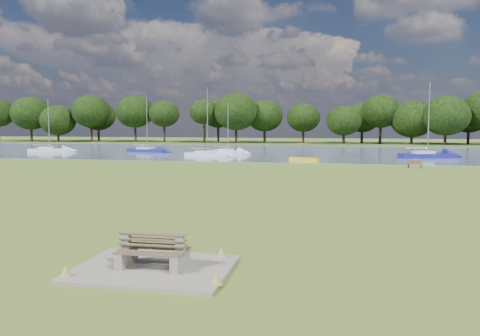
% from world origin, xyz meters
% --- Properties ---
extents(ground, '(220.00, 220.00, 0.00)m').
position_xyz_m(ground, '(0.00, 0.00, 0.00)').
color(ground, olive).
extents(river, '(220.00, 40.00, 0.10)m').
position_xyz_m(river, '(0.00, 42.00, 0.00)').
color(river, slate).
rests_on(river, ground).
extents(far_bank, '(220.00, 20.00, 0.40)m').
position_xyz_m(far_bank, '(0.00, 72.00, 0.00)').
color(far_bank, '#4C6626').
rests_on(far_bank, ground).
extents(concrete_pad, '(4.20, 3.20, 0.10)m').
position_xyz_m(concrete_pad, '(0.00, -14.00, 0.05)').
color(concrete_pad, gray).
rests_on(concrete_pad, ground).
extents(bench_pair, '(1.88, 1.12, 1.01)m').
position_xyz_m(bench_pair, '(0.00, -14.00, 0.51)').
color(bench_pair, gray).
rests_on(bench_pair, concrete_pad).
extents(riverbank_bench, '(1.34, 0.88, 0.80)m').
position_xyz_m(riverbank_bench, '(11.90, 18.96, 0.40)').
color(riverbank_bench, brown).
rests_on(riverbank_bench, ground).
extents(kayak, '(3.29, 1.62, 0.32)m').
position_xyz_m(kayak, '(1.48, 25.35, 0.21)').
color(kayak, yellow).
rests_on(kayak, river).
extents(tree_line, '(144.69, 8.03, 9.72)m').
position_xyz_m(tree_line, '(1.21, 68.00, 5.83)').
color(tree_line, black).
rests_on(tree_line, far_bank).
extents(sailboat_0, '(5.61, 3.34, 6.76)m').
position_xyz_m(sailboat_0, '(-9.37, 35.28, 0.44)').
color(sailboat_0, silver).
rests_on(sailboat_0, river).
extents(sailboat_1, '(6.74, 3.55, 8.81)m').
position_xyz_m(sailboat_1, '(15.31, 32.11, 0.55)').
color(sailboat_1, navy).
rests_on(sailboat_1, river).
extents(sailboat_3, '(6.07, 2.96, 8.42)m').
position_xyz_m(sailboat_3, '(-10.77, 30.10, 0.45)').
color(sailboat_3, silver).
rests_on(sailboat_3, river).
extents(sailboat_4, '(6.08, 2.61, 7.71)m').
position_xyz_m(sailboat_4, '(-21.37, 36.43, 0.47)').
color(sailboat_4, navy).
rests_on(sailboat_4, river).
extents(sailboat_5, '(5.81, 3.53, 7.51)m').
position_xyz_m(sailboat_5, '(-35.26, 34.05, 0.49)').
color(sailboat_5, silver).
rests_on(sailboat_5, river).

